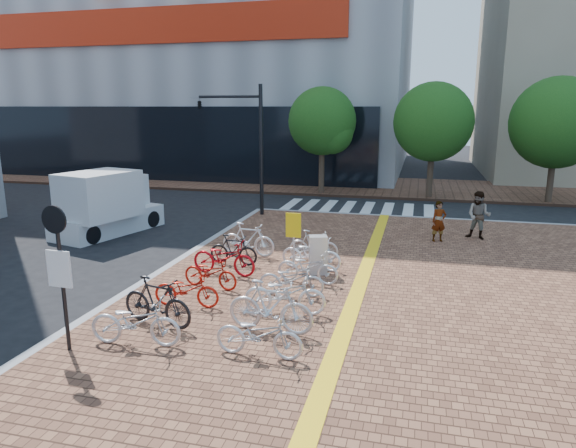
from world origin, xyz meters
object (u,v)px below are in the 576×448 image
(bike_8, at_px, (270,307))
(yellow_sign, at_px, (293,230))
(bike_1, at_px, (157,301))
(bike_11, at_px, (308,267))
(pedestrian_b, at_px, (479,215))
(notice_sign, at_px, (59,261))
(bike_3, at_px, (210,273))
(pedestrian_a, at_px, (439,221))
(bike_2, at_px, (187,290))
(bike_13, at_px, (314,245))
(bike_7, at_px, (259,334))
(bike_9, at_px, (285,293))
(bike_4, at_px, (224,257))
(bike_0, at_px, (135,322))
(traffic_light_pole, at_px, (232,126))
(bike_10, at_px, (291,279))
(bike_6, at_px, (248,239))
(bike_12, at_px, (311,254))
(box_truck, at_px, (106,204))
(bike_5, at_px, (233,250))
(utility_box, at_px, (318,255))

(bike_8, height_order, yellow_sign, yellow_sign)
(bike_1, relative_size, bike_11, 1.07)
(pedestrian_b, height_order, notice_sign, notice_sign)
(bike_3, relative_size, pedestrian_a, 1.10)
(bike_2, height_order, bike_13, bike_13)
(bike_7, relative_size, bike_8, 0.91)
(bike_7, xyz_separation_m, bike_9, (-0.06, 2.21, 0.04))
(notice_sign, bearing_deg, bike_7, 10.42)
(bike_7, height_order, yellow_sign, yellow_sign)
(bike_4, bearing_deg, bike_13, -41.95)
(bike_0, distance_m, traffic_light_pole, 14.07)
(bike_9, relative_size, bike_10, 1.13)
(pedestrian_a, bearing_deg, bike_11, -144.92)
(bike_3, xyz_separation_m, traffic_light_pole, (-2.91, 9.75, 3.58))
(bike_7, bearing_deg, bike_6, 20.56)
(bike_11, xyz_separation_m, yellow_sign, (-0.71, 1.19, 0.74))
(bike_1, height_order, bike_13, bike_1)
(bike_4, xyz_separation_m, bike_11, (2.54, -0.09, -0.06))
(yellow_sign, bearing_deg, bike_12, 2.66)
(box_truck, bearing_deg, bike_6, -17.69)
(bike_0, distance_m, bike_3, 3.59)
(bike_5, relative_size, bike_9, 0.81)
(notice_sign, bearing_deg, yellow_sign, 63.87)
(bike_1, height_order, bike_12, bike_1)
(bike_11, bearing_deg, utility_box, -3.19)
(bike_0, height_order, bike_9, bike_9)
(pedestrian_b, distance_m, notice_sign, 14.72)
(bike_11, bearing_deg, pedestrian_a, -28.51)
(pedestrian_b, height_order, box_truck, box_truck)
(bike_7, distance_m, utility_box, 5.40)
(bike_2, relative_size, bike_8, 0.85)
(bike_2, height_order, bike_9, bike_9)
(bike_0, height_order, bike_7, bike_0)
(bike_0, relative_size, notice_sign, 0.64)
(bike_7, height_order, pedestrian_b, pedestrian_b)
(bike_2, relative_size, bike_11, 0.95)
(bike_8, xyz_separation_m, traffic_light_pole, (-5.29, 12.04, 3.42))
(bike_7, distance_m, box_truck, 12.75)
(bike_0, height_order, notice_sign, notice_sign)
(bike_2, bearing_deg, pedestrian_a, -41.39)
(traffic_light_pole, bearing_deg, bike_3, -73.39)
(bike_11, bearing_deg, bike_3, 118.02)
(bike_0, xyz_separation_m, bike_5, (0.01, 5.76, -0.03))
(bike_0, height_order, bike_11, bike_0)
(bike_1, relative_size, utility_box, 1.63)
(bike_10, xyz_separation_m, bike_12, (0.04, 2.32, 0.04))
(bike_8, bearing_deg, bike_10, 6.15)
(bike_12, relative_size, utility_box, 1.64)
(yellow_sign, height_order, notice_sign, notice_sign)
(bike_0, distance_m, box_truck, 11.12)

